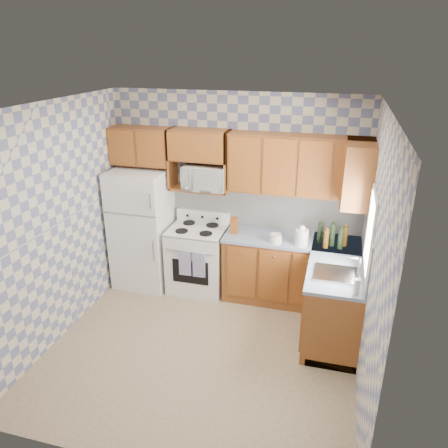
# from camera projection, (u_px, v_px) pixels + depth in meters

# --- Properties ---
(floor) EXTENTS (3.40, 3.40, 0.00)m
(floor) POSITION_uv_depth(u_px,v_px,m) (203.00, 348.00, 5.03)
(floor) COLOR #7C664E
(floor) RESTS_ON ground
(back_wall) EXTENTS (3.40, 0.02, 2.70)m
(back_wall) POSITION_uv_depth(u_px,v_px,m) (237.00, 194.00, 5.94)
(back_wall) COLOR slate
(back_wall) RESTS_ON ground
(right_wall) EXTENTS (0.02, 3.20, 2.70)m
(right_wall) POSITION_uv_depth(u_px,v_px,m) (372.00, 261.00, 4.10)
(right_wall) COLOR slate
(right_wall) RESTS_ON ground
(backsplash_back) EXTENTS (2.60, 0.02, 0.56)m
(backsplash_back) POSITION_uv_depth(u_px,v_px,m) (265.00, 207.00, 5.89)
(backsplash_back) COLOR silver
(backsplash_back) RESTS_ON back_wall
(backsplash_right) EXTENTS (0.02, 1.60, 0.56)m
(backsplash_right) POSITION_uv_depth(u_px,v_px,m) (367.00, 241.00, 4.87)
(backsplash_right) COLOR silver
(backsplash_right) RESTS_ON right_wall
(refrigerator) EXTENTS (0.75, 0.70, 1.68)m
(refrigerator) POSITION_uv_depth(u_px,v_px,m) (142.00, 228.00, 6.13)
(refrigerator) COLOR white
(refrigerator) RESTS_ON floor
(stove_body) EXTENTS (0.76, 0.65, 0.90)m
(stove_body) POSITION_uv_depth(u_px,v_px,m) (198.00, 259.00, 6.11)
(stove_body) COLOR white
(stove_body) RESTS_ON floor
(cooktop) EXTENTS (0.76, 0.65, 0.02)m
(cooktop) POSITION_uv_depth(u_px,v_px,m) (197.00, 229.00, 5.93)
(cooktop) COLOR silver
(cooktop) RESTS_ON stove_body
(backguard) EXTENTS (0.76, 0.08, 0.17)m
(backguard) POSITION_uv_depth(u_px,v_px,m) (203.00, 216.00, 6.14)
(backguard) COLOR white
(backguard) RESTS_ON cooktop
(dish_towel_left) EXTENTS (0.17, 0.02, 0.35)m
(dish_towel_left) POSITION_uv_depth(u_px,v_px,m) (185.00, 263.00, 5.77)
(dish_towel_left) COLOR navy
(dish_towel_left) RESTS_ON stove_body
(dish_towel_right) EXTENTS (0.17, 0.02, 0.35)m
(dish_towel_right) POSITION_uv_depth(u_px,v_px,m) (199.00, 265.00, 5.73)
(dish_towel_right) COLOR navy
(dish_towel_right) RESTS_ON stove_body
(base_cabinets_back) EXTENTS (1.75, 0.60, 0.88)m
(base_cabinets_back) POSITION_uv_depth(u_px,v_px,m) (291.00, 271.00, 5.82)
(base_cabinets_back) COLOR brown
(base_cabinets_back) RESTS_ON floor
(base_cabinets_right) EXTENTS (0.60, 1.60, 0.88)m
(base_cabinets_right) POSITION_uv_depth(u_px,v_px,m) (334.00, 296.00, 5.23)
(base_cabinets_right) COLOR brown
(base_cabinets_right) RESTS_ON floor
(countertop_back) EXTENTS (1.77, 0.63, 0.04)m
(countertop_back) POSITION_uv_depth(u_px,v_px,m) (293.00, 239.00, 5.64)
(countertop_back) COLOR slate
(countertop_back) RESTS_ON base_cabinets_back
(countertop_right) EXTENTS (0.63, 1.60, 0.04)m
(countertop_right) POSITION_uv_depth(u_px,v_px,m) (337.00, 262.00, 5.06)
(countertop_right) COLOR slate
(countertop_right) RESTS_ON base_cabinets_right
(upper_cabinets_back) EXTENTS (1.75, 0.33, 0.74)m
(upper_cabinets_back) POSITION_uv_depth(u_px,v_px,m) (299.00, 165.00, 5.40)
(upper_cabinets_back) COLOR brown
(upper_cabinets_back) RESTS_ON back_wall
(upper_cabinets_fridge) EXTENTS (0.82, 0.33, 0.50)m
(upper_cabinets_fridge) POSITION_uv_depth(u_px,v_px,m) (141.00, 146.00, 5.87)
(upper_cabinets_fridge) COLOR brown
(upper_cabinets_fridge) RESTS_ON back_wall
(upper_cabinets_right) EXTENTS (0.33, 0.70, 0.74)m
(upper_cabinets_right) POSITION_uv_depth(u_px,v_px,m) (359.00, 173.00, 5.06)
(upper_cabinets_right) COLOR brown
(upper_cabinets_right) RESTS_ON right_wall
(microwave_shelf) EXTENTS (0.80, 0.33, 0.03)m
(microwave_shelf) POSITION_uv_depth(u_px,v_px,m) (200.00, 189.00, 5.87)
(microwave_shelf) COLOR brown
(microwave_shelf) RESTS_ON back_wall
(microwave) EXTENTS (0.59, 0.42, 0.32)m
(microwave) POSITION_uv_depth(u_px,v_px,m) (205.00, 178.00, 5.76)
(microwave) COLOR white
(microwave) RESTS_ON microwave_shelf
(sink) EXTENTS (0.48, 0.40, 0.03)m
(sink) POSITION_uv_depth(u_px,v_px,m) (337.00, 274.00, 4.74)
(sink) COLOR #B7B7BC
(sink) RESTS_ON countertop_right
(window) EXTENTS (0.02, 0.66, 0.86)m
(window) POSITION_uv_depth(u_px,v_px,m) (370.00, 233.00, 4.47)
(window) COLOR silver
(window) RESTS_ON right_wall
(bottle_0) EXTENTS (0.07, 0.07, 0.30)m
(bottle_0) POSITION_uv_depth(u_px,v_px,m) (332.00, 235.00, 5.37)
(bottle_0) COLOR black
(bottle_0) RESTS_ON countertop_back
(bottle_1) EXTENTS (0.07, 0.07, 0.28)m
(bottle_1) POSITION_uv_depth(u_px,v_px,m) (341.00, 238.00, 5.29)
(bottle_1) COLOR black
(bottle_1) RESTS_ON countertop_back
(bottle_2) EXTENTS (0.07, 0.07, 0.26)m
(bottle_2) POSITION_uv_depth(u_px,v_px,m) (345.00, 236.00, 5.37)
(bottle_2) COLOR #50320D
(bottle_2) RESTS_ON countertop_back
(bottle_3) EXTENTS (0.07, 0.07, 0.24)m
(bottle_3) POSITION_uv_depth(u_px,v_px,m) (326.00, 239.00, 5.32)
(bottle_3) COLOR #50320D
(bottle_3) RESTS_ON countertop_back
(bottle_4) EXTENTS (0.07, 0.07, 0.27)m
(bottle_4) POSITION_uv_depth(u_px,v_px,m) (320.00, 233.00, 5.46)
(bottle_4) COLOR black
(bottle_4) RESTS_ON countertop_back
(knife_block) EXTENTS (0.10, 0.10, 0.21)m
(knife_block) POSITION_uv_depth(u_px,v_px,m) (234.00, 225.00, 5.75)
(knife_block) COLOR brown
(knife_block) RESTS_ON countertop_back
(electric_kettle) EXTENTS (0.16, 0.16, 0.21)m
(electric_kettle) POSITION_uv_depth(u_px,v_px,m) (302.00, 237.00, 5.40)
(electric_kettle) COLOR white
(electric_kettle) RESTS_ON countertop_back
(food_containers) EXTENTS (0.16, 0.16, 0.11)m
(food_containers) POSITION_uv_depth(u_px,v_px,m) (276.00, 238.00, 5.50)
(food_containers) COLOR beige
(food_containers) RESTS_ON countertop_back
(soap_bottle) EXTENTS (0.06, 0.06, 0.17)m
(soap_bottle) POSITION_uv_depth(u_px,v_px,m) (357.00, 287.00, 4.33)
(soap_bottle) COLOR beige
(soap_bottle) RESTS_ON countertop_right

